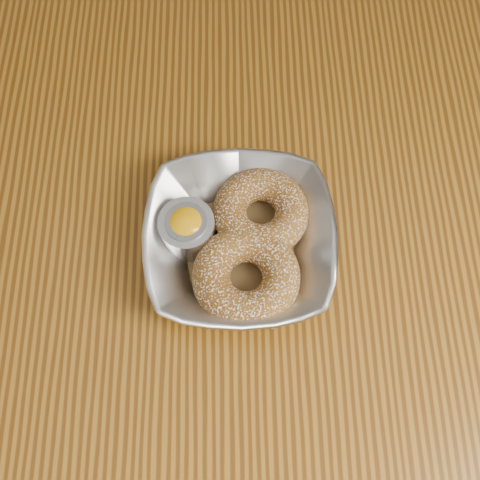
{
  "coord_description": "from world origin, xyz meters",
  "views": [
    {
      "loc": [
        -0.12,
        -0.24,
        1.35
      ],
      "look_at": [
        -0.11,
        -0.01,
        0.78
      ],
      "focal_mm": 42.0,
      "sensor_mm": 36.0,
      "label": 1
    }
  ],
  "objects_px": {
    "donut_back": "(261,212)",
    "serving_bowl": "(240,241)",
    "donut_front": "(246,277)",
    "ramekin": "(187,229)",
    "table": "(326,268)"
  },
  "relations": [
    {
      "from": "donut_back",
      "to": "serving_bowl",
      "type": "bearing_deg",
      "value": -125.29
    },
    {
      "from": "table",
      "to": "ramekin",
      "type": "xyz_separation_m",
      "value": [
        -0.17,
        0.0,
        0.13
      ]
    },
    {
      "from": "donut_back",
      "to": "donut_front",
      "type": "height_order",
      "value": "donut_front"
    },
    {
      "from": "ramekin",
      "to": "table",
      "type": "bearing_deg",
      "value": -0.84
    },
    {
      "from": "serving_bowl",
      "to": "donut_front",
      "type": "height_order",
      "value": "same"
    },
    {
      "from": "donut_front",
      "to": "ramekin",
      "type": "distance_m",
      "value": 0.08
    },
    {
      "from": "serving_bowl",
      "to": "donut_front",
      "type": "xyz_separation_m",
      "value": [
        0.01,
        -0.04,
        0.0
      ]
    },
    {
      "from": "table",
      "to": "donut_back",
      "type": "distance_m",
      "value": 0.16
    },
    {
      "from": "serving_bowl",
      "to": "donut_back",
      "type": "bearing_deg",
      "value": 54.71
    },
    {
      "from": "table",
      "to": "donut_front",
      "type": "relative_size",
      "value": 10.36
    },
    {
      "from": "donut_front",
      "to": "ramekin",
      "type": "height_order",
      "value": "ramekin"
    },
    {
      "from": "serving_bowl",
      "to": "donut_back",
      "type": "distance_m",
      "value": 0.04
    },
    {
      "from": "donut_back",
      "to": "donut_front",
      "type": "distance_m",
      "value": 0.08
    },
    {
      "from": "donut_front",
      "to": "ramekin",
      "type": "relative_size",
      "value": 1.89
    },
    {
      "from": "table",
      "to": "donut_front",
      "type": "bearing_deg",
      "value": -153.63
    }
  ]
}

